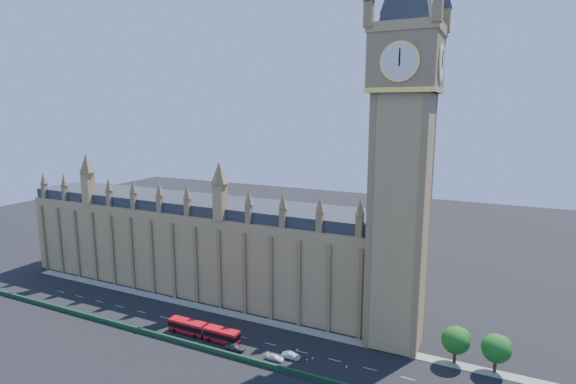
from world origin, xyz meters
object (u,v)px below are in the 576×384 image
at_px(red_bus, 203,331).
at_px(car_grey, 235,347).
at_px(car_silver, 291,356).
at_px(car_white, 275,357).

bearing_deg(red_bus, car_grey, -9.65).
distance_m(car_silver, car_white, 3.60).
height_order(red_bus, car_white, red_bus).
height_order(red_bus, car_grey, red_bus).
bearing_deg(red_bus, car_silver, 1.75).
bearing_deg(car_silver, red_bus, 86.56).
distance_m(red_bus, car_silver, 23.22).
height_order(red_bus, car_silver, red_bus).
bearing_deg(car_white, red_bus, 84.27).
height_order(car_silver, car_white, car_silver).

